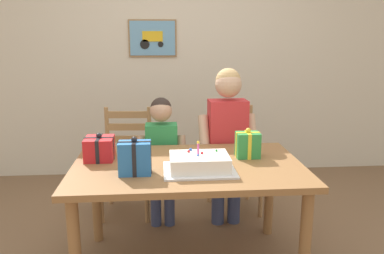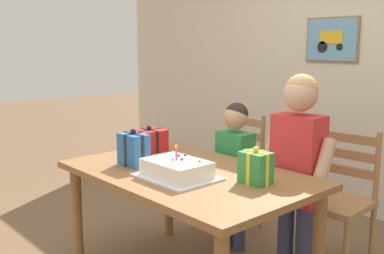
{
  "view_description": "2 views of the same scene",
  "coord_description": "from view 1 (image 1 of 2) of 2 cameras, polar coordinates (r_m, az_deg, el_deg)",
  "views": [
    {
      "loc": [
        -0.17,
        -2.43,
        1.54
      ],
      "look_at": [
        0.03,
        0.05,
        0.96
      ],
      "focal_mm": 36.8,
      "sensor_mm": 36.0,
      "label": 1
    },
    {
      "loc": [
        1.96,
        -1.72,
        1.46
      ],
      "look_at": [
        0.02,
        0.02,
        0.99
      ],
      "focal_mm": 42.51,
      "sensor_mm": 36.0,
      "label": 2
    }
  ],
  "objects": [
    {
      "name": "gift_box_corner_small",
      "position": [
        2.71,
        -13.26,
        -3.04
      ],
      "size": [
        0.19,
        0.21,
        0.19
      ],
      "color": "red",
      "rests_on": "dining_table"
    },
    {
      "name": "back_wall",
      "position": [
        4.38,
        -2.5,
        10.01
      ],
      "size": [
        6.4,
        0.11,
        2.6
      ],
      "color": "beige",
      "rests_on": "ground"
    },
    {
      "name": "child_older",
      "position": [
        3.15,
        5.16,
        -0.71
      ],
      "size": [
        0.47,
        0.27,
        1.29
      ],
      "color": "#38426B",
      "rests_on": "ground"
    },
    {
      "name": "chair_right",
      "position": [
        3.54,
        5.99,
        -4.54
      ],
      "size": [
        0.45,
        0.45,
        0.92
      ],
      "color": "#A87A4C",
      "rests_on": "ground"
    },
    {
      "name": "child_younger",
      "position": [
        3.14,
        -4.42,
        -3.33
      ],
      "size": [
        0.38,
        0.22,
        1.07
      ],
      "color": "#38426B",
      "rests_on": "ground"
    },
    {
      "name": "gift_box_red_large",
      "position": [
        2.71,
        8.08,
        -2.57
      ],
      "size": [
        0.16,
        0.13,
        0.21
      ],
      "color": "#2D8E42",
      "rests_on": "dining_table"
    },
    {
      "name": "gift_box_beside_cake",
      "position": [
        2.38,
        -8.29,
        -4.46
      ],
      "size": [
        0.2,
        0.13,
        0.24
      ],
      "color": "#286BB7",
      "rests_on": "dining_table"
    },
    {
      "name": "dining_table",
      "position": [
        2.59,
        -0.61,
        -7.29
      ],
      "size": [
        1.49,
        0.93,
        0.72
      ],
      "color": "olive",
      "rests_on": "ground"
    },
    {
      "name": "birthday_cake",
      "position": [
        2.43,
        1.07,
        -5.3
      ],
      "size": [
        0.44,
        0.34,
        0.19
      ],
      "color": "silver",
      "rests_on": "dining_table"
    },
    {
      "name": "chair_left",
      "position": [
        3.5,
        -9.41,
        -4.89
      ],
      "size": [
        0.45,
        0.45,
        0.92
      ],
      "color": "#A87A4C",
      "rests_on": "ground"
    }
  ]
}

